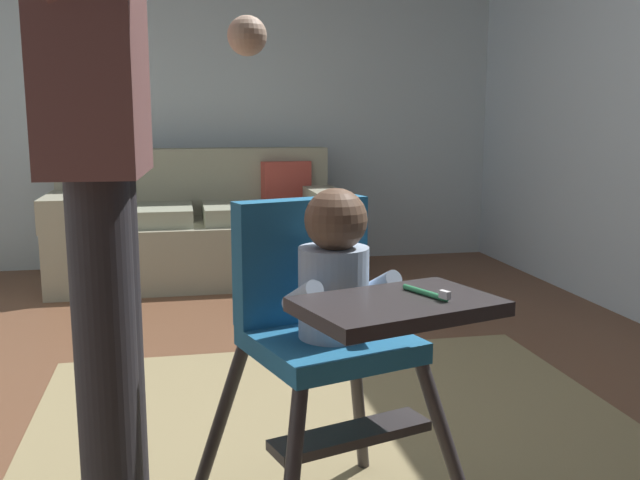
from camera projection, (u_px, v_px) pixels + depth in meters
name	position (u px, v px, depth m)	size (l,w,h in m)	color
ground	(258.00, 431.00, 2.55)	(5.82, 7.22, 0.10)	brown
wall_far	(211.00, 78.00, 5.05)	(5.02, 0.06, 2.70)	silver
area_rug	(352.00, 458.00, 2.24)	(2.12, 2.21, 0.01)	#95845A
couch	(199.00, 230.00, 4.70)	(1.86, 0.86, 0.86)	gray
high_chair	(330.00, 306.00, 1.71)	(0.75, 0.83, 0.92)	#373133
adult_standing	(103.00, 161.00, 1.58)	(0.51, 0.51, 1.72)	#2D2A2F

